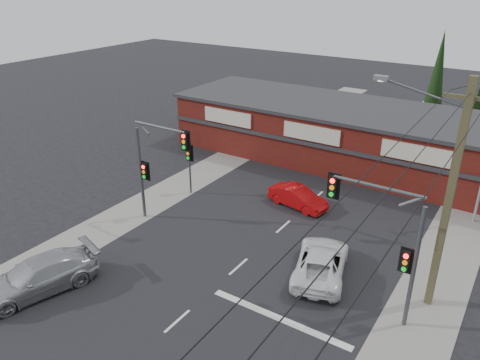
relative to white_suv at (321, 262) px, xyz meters
The scene contains 16 objects.
ground 4.39m from the white_suv, 147.05° to the right, with size 120.00×120.00×0.00m, color black.
road_strip 4.55m from the white_suv, 143.97° to the left, with size 14.00×70.00×0.01m, color black.
verge_left 12.44m from the white_suv, 167.71° to the left, with size 3.00×70.00×0.02m, color gray.
verge_right 5.58m from the white_suv, 28.52° to the left, with size 3.00×70.00×0.02m, color gray.
stop_line 3.92m from the white_suv, 92.00° to the right, with size 6.50×0.35×0.01m, color silver.
white_suv is the anchor object (origin of this frame).
silver_suv 13.06m from the white_suv, 141.53° to the right, with size 2.18×5.37×1.56m, color #ABAEB1.
red_sedan 7.05m from the white_suv, 125.61° to the left, with size 1.33×3.81×1.26m, color #B00A0D.
lane_dashes 10.69m from the white_suv, 109.92° to the left, with size 0.12×62.37×0.01m.
shop_building 15.41m from the white_suv, 107.56° to the left, with size 27.30×8.40×4.22m.
conifer_near 22.17m from the white_suv, 90.36° to the left, with size 1.80×1.80×9.25m.
traffic_mast_left 10.58m from the white_suv, behind, with size 3.77×0.27×5.97m.
traffic_mast_right 4.78m from the white_suv, 22.74° to the right, with size 3.96×0.27×5.97m.
pedestal_signal 11.56m from the white_suv, 161.38° to the left, with size 0.55×0.27×3.38m.
utility_pole 6.70m from the white_suv, ahead, with size 4.38×0.59×10.00m.
power_lines 10.79m from the white_suv, 44.91° to the right, with size 2.01×29.00×1.22m.
Camera 1 is at (10.57, -15.41, 13.46)m, focal length 35.00 mm.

